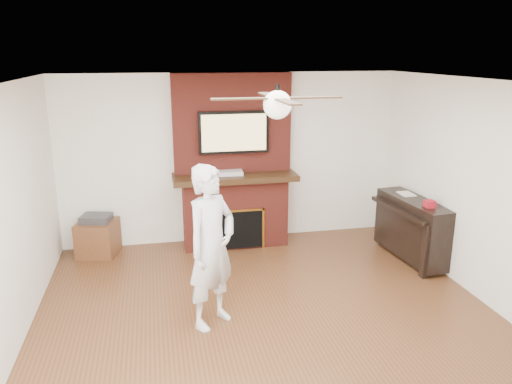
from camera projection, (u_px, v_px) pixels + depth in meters
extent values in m
cube|color=#4E2C17|center=(275.00, 339.00, 5.18)|extent=(5.36, 5.86, 0.18)
cube|color=white|center=(278.00, 74.00, 4.45)|extent=(5.36, 5.86, 0.18)
cube|color=white|center=(230.00, 157.00, 7.49)|extent=(5.36, 0.18, 2.50)
cube|color=white|center=(511.00, 201.00, 5.32)|extent=(0.18, 5.86, 2.50)
cube|color=maroon|center=(235.00, 212.00, 7.37)|extent=(1.50, 0.50, 1.00)
cube|color=black|center=(235.00, 177.00, 7.20)|extent=(1.78, 0.64, 0.08)
cube|color=maroon|center=(232.00, 123.00, 7.16)|extent=(1.70, 0.20, 1.42)
cube|color=black|center=(238.00, 230.00, 7.19)|extent=(0.70, 0.06, 0.55)
cube|color=#BF8C2D|center=(238.00, 211.00, 7.10)|extent=(0.78, 0.02, 0.03)
cube|color=#BF8C2D|center=(212.00, 232.00, 7.11)|extent=(0.03, 0.02, 0.61)
cube|color=#BF8C2D|center=(263.00, 228.00, 7.25)|extent=(0.03, 0.02, 0.61)
cube|color=black|center=(234.00, 132.00, 7.06)|extent=(1.00, 0.07, 0.60)
cube|color=tan|center=(234.00, 133.00, 7.02)|extent=(0.92, 0.01, 0.52)
cylinder|color=black|center=(278.00, 92.00, 4.49)|extent=(0.04, 0.04, 0.14)
sphere|color=white|center=(277.00, 105.00, 4.52)|extent=(0.26, 0.26, 0.26)
cube|color=black|center=(312.00, 97.00, 4.57)|extent=(0.55, 0.11, 0.01)
cube|color=black|center=(269.00, 95.00, 4.82)|extent=(0.11, 0.55, 0.01)
cube|color=black|center=(242.00, 99.00, 4.44)|extent=(0.55, 0.11, 0.01)
cube|color=black|center=(287.00, 102.00, 4.19)|extent=(0.11, 0.55, 0.01)
imported|color=silver|center=(211.00, 247.00, 5.09)|extent=(0.75, 0.73, 1.72)
cube|color=#572F19|center=(98.00, 238.00, 7.04)|extent=(0.62, 0.62, 0.49)
cube|color=#313033|center=(96.00, 218.00, 6.96)|extent=(0.46, 0.40, 0.10)
cube|color=black|center=(413.00, 228.00, 6.83)|extent=(0.51, 1.35, 0.81)
cube|color=black|center=(425.00, 252.00, 6.28)|extent=(0.06, 0.10, 0.71)
cube|color=black|center=(384.00, 222.00, 7.39)|extent=(0.06, 0.10, 0.71)
cube|color=black|center=(399.00, 210.00, 6.71)|extent=(0.26, 1.22, 0.05)
cube|color=silver|center=(406.00, 194.00, 6.96)|extent=(0.18, 0.25, 0.01)
cube|color=#A81420|center=(430.00, 204.00, 6.38)|extent=(0.12, 0.12, 0.09)
cube|color=silver|center=(229.00, 173.00, 7.14)|extent=(0.40, 0.24, 0.06)
cylinder|color=orange|center=(231.00, 242.00, 7.36)|extent=(0.07, 0.07, 0.13)
cylinder|color=#327E38|center=(241.00, 243.00, 7.39)|extent=(0.07, 0.07, 0.08)
cylinder|color=#C3AA9B|center=(238.00, 245.00, 7.33)|extent=(0.08, 0.08, 0.10)
cylinder|color=#2F518D|center=(252.00, 243.00, 7.41)|extent=(0.06, 0.06, 0.07)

